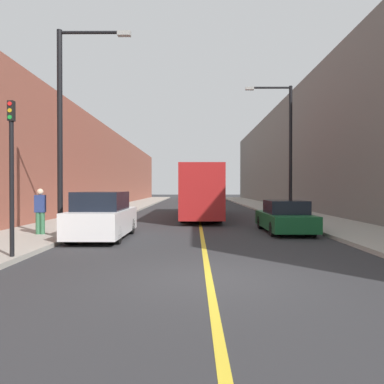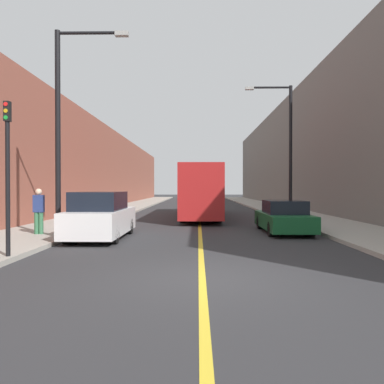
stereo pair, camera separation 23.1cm
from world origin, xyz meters
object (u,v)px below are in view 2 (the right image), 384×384
Objects in this scene: car_right_near at (284,218)px; pedestrian at (39,210)px; traffic_light at (8,172)px; street_lamp_left at (64,119)px; street_lamp_right at (286,143)px; parked_suv_left at (101,217)px; bus at (200,191)px.

pedestrian reaches higher than car_right_near.
traffic_light is 5.22m from pedestrian.
pedestrian is at bearing 145.94° from street_lamp_left.
street_lamp_left is 3.89m from pedestrian.
parked_suv_left is at bearing -140.53° from street_lamp_right.
street_lamp_left is at bearing 87.91° from traffic_light.
pedestrian is at bearing 174.09° from parked_suv_left.
traffic_light is 2.30× the size of pedestrian.
street_lamp_right is 14.21m from pedestrian.
parked_suv_left is at bearing -164.44° from car_right_near.
parked_suv_left is 0.59× the size of street_lamp_right.
street_lamp_right reaches higher than traffic_light.
street_lamp_left reaches higher than bus.
traffic_light reaches higher than pedestrian.
car_right_near is at bearing 10.35° from pedestrian.
bus is 16.46m from traffic_light.
parked_suv_left is at bearing 29.41° from street_lamp_left.
street_lamp_right is at bearing -33.92° from bus.
street_lamp_right reaches higher than street_lamp_left.
traffic_light reaches higher than parked_suv_left.
bus reaches higher than pedestrian.
bus is 13.03m from street_lamp_left.
bus is at bearing 58.18° from pedestrian.
car_right_near is at bearing 36.75° from traffic_light.
street_lamp_left is at bearing -162.43° from car_right_near.
street_lamp_right is 1.87× the size of traffic_light.
pedestrian is at bearing -169.65° from car_right_near.
bus is at bearing 65.76° from street_lamp_left.
car_right_near is 10.16m from street_lamp_left.
car_right_near is at bearing -104.50° from street_lamp_right.
street_lamp_right is (5.09, -3.42, 2.88)m from bus.
street_lamp_left is (-8.92, -2.83, 3.95)m from car_right_near.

